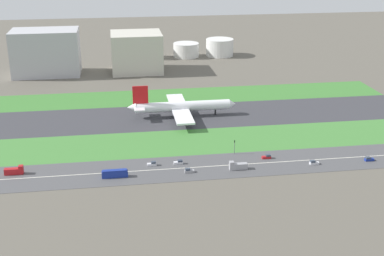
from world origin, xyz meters
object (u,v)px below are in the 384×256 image
object	(u,v)px
car_5	(179,162)
fuel_tank_east	(220,47)
airliner	(180,107)
car_1	(189,171)
car_3	(369,159)
car_4	(152,164)
terminal_building	(46,52)
truck_0	(15,171)
truck_1	(238,166)
hangar_building	(137,52)
fuel_tank_west	(151,50)
car_6	(267,157)
car_2	(314,163)
traffic_light	(235,146)
bus_0	(115,174)
fuel_tank_centre	(186,50)

from	to	relation	value
car_5	fuel_tank_east	bearing A→B (deg)	73.91
airliner	car_1	size ratio (longest dim) A/B	14.77
car_5	car_3	bearing A→B (deg)	-6.29
car_4	car_1	bearing A→B (deg)	-32.09
airliner	car_5	xyz separation A→B (m)	(-9.51, -68.00, -5.31)
terminal_building	truck_0	bearing A→B (deg)	-88.75
truck_1	truck_0	bearing A→B (deg)	-5.64
airliner	fuel_tank_east	distance (m)	168.58
car_3	hangar_building	bearing A→B (deg)	-62.27
hangar_building	fuel_tank_west	size ratio (longest dim) A/B	2.17
car_6	fuel_tank_east	world-z (taller)	fuel_tank_east
car_1	car_6	xyz separation A→B (m)	(39.68, 10.00, 0.00)
airliner	car_4	distance (m)	71.69
car_6	terminal_building	bearing A→B (deg)	123.85
car_2	car_4	world-z (taller)	same
car_6	terminal_building	xyz separation A→B (m)	(-122.06, 182.00, 16.26)
car_1	car_6	distance (m)	40.92
terminal_building	fuel_tank_east	world-z (taller)	terminal_building
traffic_light	bus_0	bearing A→B (deg)	-163.00
bus_0	car_2	bearing A→B (deg)	-180.00
airliner	car_3	size ratio (longest dim) A/B	14.77
airliner	traffic_light	bearing A→B (deg)	-72.22
airliner	fuel_tank_centre	xyz separation A→B (m)	(25.82, 159.00, -0.16)
car_2	bus_0	size ratio (longest dim) A/B	0.38
truck_0	fuel_tank_east	xyz separation A→B (m)	(140.54, 227.00, 5.80)
car_3	truck_0	size ratio (longest dim) A/B	0.52
car_1	hangar_building	bearing A→B (deg)	-85.98
car_3	truck_1	bearing A→B (deg)	0.00
car_1	truck_1	size ratio (longest dim) A/B	0.52
car_4	hangar_building	distance (m)	182.57
truck_0	car_2	bearing A→B (deg)	-4.14
airliner	terminal_building	bearing A→B (deg)	127.83
fuel_tank_centre	fuel_tank_east	size ratio (longest dim) A/B	0.93
car_5	truck_0	xyz separation A→B (m)	(-75.04, -0.00, 0.75)
airliner	car_3	bearing A→B (deg)	-43.82
truck_0	bus_0	bearing A→B (deg)	-12.55
car_6	traffic_light	size ratio (longest dim) A/B	0.61
car_1	car_6	bearing A→B (deg)	-165.86
car_3	hangar_building	world-z (taller)	hangar_building
truck_1	car_4	distance (m)	40.06
car_4	terminal_building	xyz separation A→B (m)	(-66.43, 182.00, 16.26)
car_4	fuel_tank_west	size ratio (longest dim) A/B	0.24
car_2	car_4	distance (m)	76.33
car_3	fuel_tank_west	world-z (taller)	fuel_tank_west
airliner	fuel_tank_west	xyz separation A→B (m)	(-4.74, 159.00, 1.19)
fuel_tank_centre	car_3	bearing A→B (deg)	-76.83
hangar_building	fuel_tank_west	distance (m)	48.03
car_1	fuel_tank_centre	size ratio (longest dim) A/B	0.20
car_5	fuel_tank_west	distance (m)	227.14
hangar_building	fuel_tank_west	bearing A→B (deg)	71.68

